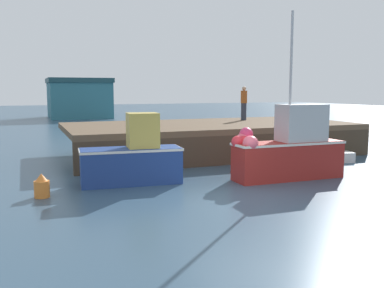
% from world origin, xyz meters
% --- Properties ---
extents(ground, '(120.00, 160.00, 0.10)m').
position_xyz_m(ground, '(0.00, 0.00, -0.05)').
color(ground, '#334C60').
extents(pier, '(13.66, 6.47, 1.48)m').
position_xyz_m(pier, '(2.82, 7.80, 1.22)').
color(pier, brown).
rests_on(pier, ground).
extents(fishing_boat_near_left, '(3.42, 1.47, 2.34)m').
position_xyz_m(fishing_boat_near_left, '(-2.28, 3.15, 0.82)').
color(fishing_boat_near_left, navy).
rests_on(fishing_boat_near_left, ground).
extents(fishing_boat_near_right, '(4.09, 1.26, 5.72)m').
position_xyz_m(fishing_boat_near_right, '(2.94, 1.87, 1.05)').
color(fishing_boat_near_right, maroon).
rests_on(fishing_boat_near_right, ground).
extents(rowboat, '(1.57, 0.95, 0.46)m').
position_xyz_m(rowboat, '(6.86, 4.03, 0.21)').
color(rowboat, silver).
rests_on(rowboat, ground).
extents(dockworker, '(0.34, 0.34, 1.79)m').
position_xyz_m(dockworker, '(5.38, 9.60, 2.39)').
color(dockworker, '#2D3342').
rests_on(dockworker, pier).
extents(warehouse, '(6.66, 7.10, 4.34)m').
position_xyz_m(warehouse, '(0.29, 38.25, 2.19)').
color(warehouse, '#2D6B7A').
rests_on(warehouse, ground).
extents(mooring_buoy_foreground, '(0.44, 0.44, 0.71)m').
position_xyz_m(mooring_buoy_foreground, '(-5.19, 2.32, 0.32)').
color(mooring_buoy_foreground, orange).
rests_on(mooring_buoy_foreground, ground).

